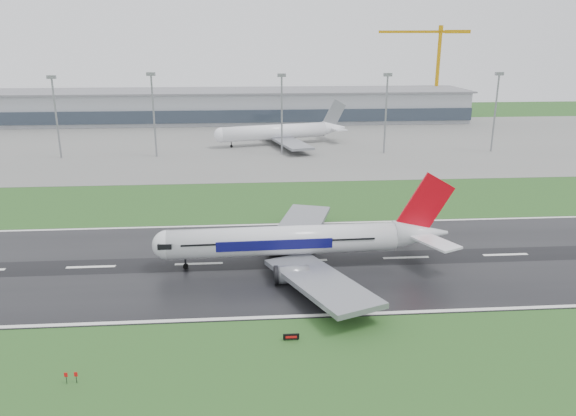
{
  "coord_description": "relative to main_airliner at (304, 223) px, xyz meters",
  "views": [
    {
      "loc": [
        9.58,
        -97.03,
        41.07
      ],
      "look_at": [
        17.87,
        12.0,
        7.0
      ],
      "focal_mm": 34.25,
      "sensor_mm": 36.0,
      "label": 1
    }
  ],
  "objects": [
    {
      "name": "terminal",
      "position": [
        -19.83,
        186.55,
        -0.8
      ],
      "size": [
        240.0,
        36.0,
        15.0
      ],
      "primitive_type": "cube",
      "color": "#8F939A",
      "rests_on": "ground"
    },
    {
      "name": "runway_sign",
      "position": [
        -4.6,
        -27.04,
        -7.78
      ],
      "size": [
        2.31,
        0.48,
        1.04
      ],
      "primitive_type": null,
      "rotation": [
        0.0,
        0.0,
        -0.1
      ],
      "color": "black",
      "rests_on": "ground"
    },
    {
      "name": "ground",
      "position": [
        -19.83,
        1.55,
        -8.3
      ],
      "size": [
        520.0,
        520.0,
        0.0
      ],
      "primitive_type": "plane",
      "color": "#204A1B",
      "rests_on": "ground"
    },
    {
      "name": "tower_crane",
      "position": [
        93.18,
        201.55,
        15.12
      ],
      "size": [
        45.79,
        18.42,
        46.84
      ],
      "primitive_type": null,
      "rotation": [
        0.0,
        0.0,
        -0.34
      ],
      "color": "#C88808",
      "rests_on": "ground"
    },
    {
      "name": "floodmast_4",
      "position": [
        40.35,
        101.55,
        5.57
      ],
      "size": [
        0.64,
        0.64,
        27.75
      ],
      "primitive_type": "cylinder",
      "color": "gray",
      "rests_on": "ground"
    },
    {
      "name": "floodmast_1",
      "position": [
        -76.14,
        101.55,
        5.46
      ],
      "size": [
        0.64,
        0.64,
        27.53
      ],
      "primitive_type": "cylinder",
      "color": "gray",
      "rests_on": "ground"
    },
    {
      "name": "apron",
      "position": [
        -19.83,
        126.55,
        -8.26
      ],
      "size": [
        400.0,
        130.0,
        0.08
      ],
      "primitive_type": "cube",
      "color": "slate",
      "rests_on": "ground"
    },
    {
      "name": "floodmast_2",
      "position": [
        -42.69,
        101.55,
        5.88
      ],
      "size": [
        0.64,
        0.64,
        28.37
      ],
      "primitive_type": "cylinder",
      "color": "gray",
      "rests_on": "ground"
    },
    {
      "name": "floodmast_5",
      "position": [
        81.31,
        101.55,
        5.64
      ],
      "size": [
        0.64,
        0.64,
        27.89
      ],
      "primitive_type": "cylinder",
      "color": "gray",
      "rests_on": "ground"
    },
    {
      "name": "floodmast_3",
      "position": [
        2.48,
        101.55,
        5.58
      ],
      "size": [
        0.64,
        0.64,
        27.76
      ],
      "primitive_type": "cylinder",
      "color": "gray",
      "rests_on": "ground"
    },
    {
      "name": "runway",
      "position": [
        -19.83,
        1.55,
        -8.25
      ],
      "size": [
        400.0,
        45.0,
        0.1
      ],
      "primitive_type": "cube",
      "color": "black",
      "rests_on": "ground"
    },
    {
      "name": "main_airliner",
      "position": [
        0.0,
        0.0,
        0.0
      ],
      "size": [
        57.2,
        54.64,
        16.4
      ],
      "primitive_type": null,
      "rotation": [
        0.0,
        0.0,
        0.03
      ],
      "color": "silver",
      "rests_on": "runway"
    },
    {
      "name": "parked_airliner",
      "position": [
        2.83,
        121.56,
        -0.04
      ],
      "size": [
        67.22,
        64.48,
        16.36
      ],
      "primitive_type": null,
      "rotation": [
        0.0,
        0.0,
        0.26
      ],
      "color": "white",
      "rests_on": "apron"
    }
  ]
}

